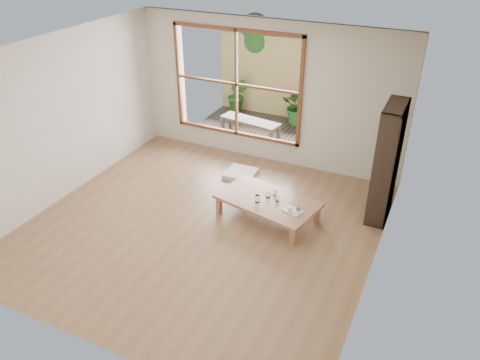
# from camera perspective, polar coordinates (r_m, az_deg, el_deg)

# --- Properties ---
(ground) EXTENTS (5.00, 5.00, 0.00)m
(ground) POSITION_cam_1_polar(r_m,az_deg,el_deg) (7.15, -4.45, -5.46)
(ground) COLOR #906B48
(ground) RESTS_ON ground
(low_table) EXTENTS (1.65, 1.15, 0.33)m
(low_table) POSITION_cam_1_polar(r_m,az_deg,el_deg) (7.15, 3.39, -2.63)
(low_table) COLOR #A77251
(low_table) RESTS_ON ground
(floor_cushion) EXTENTS (0.53, 0.53, 0.08)m
(floor_cushion) POSITION_cam_1_polar(r_m,az_deg,el_deg) (8.41, 0.09, 0.80)
(floor_cushion) COLOR silver
(floor_cushion) RESTS_ON ground
(bookshelf) EXTENTS (0.29, 0.81, 1.81)m
(bookshelf) POSITION_cam_1_polar(r_m,az_deg,el_deg) (7.25, 17.46, 2.02)
(bookshelf) COLOR #31221B
(bookshelf) RESTS_ON ground
(glass_tall) EXTENTS (0.07, 0.07, 0.12)m
(glass_tall) POSITION_cam_1_polar(r_m,az_deg,el_deg) (7.02, 2.13, -2.31)
(glass_tall) COLOR silver
(glass_tall) RESTS_ON low_table
(glass_mid) EXTENTS (0.06, 0.06, 0.09)m
(glass_mid) POSITION_cam_1_polar(r_m,az_deg,el_deg) (7.07, 4.58, -2.28)
(glass_mid) COLOR silver
(glass_mid) RESTS_ON low_table
(glass_short) EXTENTS (0.06, 0.06, 0.08)m
(glass_short) POSITION_cam_1_polar(r_m,az_deg,el_deg) (7.21, 4.30, -1.62)
(glass_short) COLOR silver
(glass_short) RESTS_ON low_table
(glass_small) EXTENTS (0.07, 0.07, 0.09)m
(glass_small) POSITION_cam_1_polar(r_m,az_deg,el_deg) (7.15, 3.46, -1.82)
(glass_small) COLOR silver
(glass_small) RESTS_ON low_table
(food_tray) EXTENTS (0.31, 0.26, 0.08)m
(food_tray) POSITION_cam_1_polar(r_m,az_deg,el_deg) (6.87, 6.59, -3.71)
(food_tray) COLOR white
(food_tray) RESTS_ON low_table
(deck) EXTENTS (2.80, 2.00, 0.05)m
(deck) POSITION_cam_1_polar(r_m,az_deg,el_deg) (10.17, 2.40, 5.93)
(deck) COLOR #3B312B
(deck) RESTS_ON ground
(garden_bench) EXTENTS (1.31, 0.57, 0.40)m
(garden_bench) POSITION_cam_1_polar(r_m,az_deg,el_deg) (9.67, 1.25, 7.02)
(garden_bench) COLOR #31221B
(garden_bench) RESTS_ON deck
(bamboo_fence) EXTENTS (2.80, 0.06, 1.80)m
(bamboo_fence) POSITION_cam_1_polar(r_m,az_deg,el_deg) (10.73, 4.66, 12.29)
(bamboo_fence) COLOR tan
(bamboo_fence) RESTS_ON ground
(shrub_right) EXTENTS (0.96, 0.90, 0.87)m
(shrub_right) POSITION_cam_1_polar(r_m,az_deg,el_deg) (10.39, 7.32, 8.98)
(shrub_right) COLOR #2D5D22
(shrub_right) RESTS_ON deck
(shrub_left) EXTENTS (0.48, 0.39, 0.85)m
(shrub_left) POSITION_cam_1_polar(r_m,az_deg,el_deg) (10.98, -0.32, 10.32)
(shrub_left) COLOR #2D5D22
(shrub_left) RESTS_ON deck
(garden_tree) EXTENTS (1.04, 0.85, 2.22)m
(garden_tree) POSITION_cam_1_polar(r_m,az_deg,el_deg) (11.05, 1.99, 16.79)
(garden_tree) COLOR #4C3D2D
(garden_tree) RESTS_ON ground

